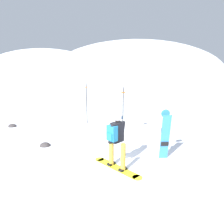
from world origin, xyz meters
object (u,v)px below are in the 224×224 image
object	(u,v)px
snowboarder_main	(116,139)
piste_marker_far	(87,100)
piste_marker_near	(123,109)
spare_snowboard	(165,135)
rock_mid	(12,127)
rock_dark	(45,146)

from	to	relation	value
snowboarder_main	piste_marker_far	bearing A→B (deg)	103.27
piste_marker_near	piste_marker_far	xyz separation A→B (m)	(-1.60, 2.12, -0.02)
spare_snowboard	piste_marker_far	world-z (taller)	piste_marker_far
piste_marker_far	spare_snowboard	bearing A→B (deg)	-57.24
rock_mid	piste_marker_far	bearing A→B (deg)	5.96
snowboarder_main	rock_dark	world-z (taller)	snowboarder_main
spare_snowboard	piste_marker_far	xyz separation A→B (m)	(-2.72, 4.23, 0.36)
spare_snowboard	rock_dark	bearing A→B (deg)	162.27
piste_marker_near	rock_mid	world-z (taller)	piste_marker_near
snowboarder_main	spare_snowboard	bearing A→B (deg)	18.99
snowboarder_main	piste_marker_near	size ratio (longest dim) A/B	0.80
snowboarder_main	piste_marker_near	world-z (taller)	piste_marker_near
snowboarder_main	spare_snowboard	distance (m)	1.69
rock_dark	rock_mid	size ratio (longest dim) A/B	1.01
spare_snowboard	piste_marker_near	bearing A→B (deg)	118.07
piste_marker_far	rock_mid	size ratio (longest dim) A/B	5.33
rock_dark	rock_mid	bearing A→B (deg)	130.64
rock_dark	piste_marker_far	bearing A→B (deg)	64.07
rock_dark	piste_marker_near	bearing A→B (deg)	14.69
rock_mid	snowboarder_main	bearing A→B (deg)	-43.04
piste_marker_far	snowboarder_main	bearing A→B (deg)	-76.73
spare_snowboard	piste_marker_near	size ratio (longest dim) A/B	0.77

